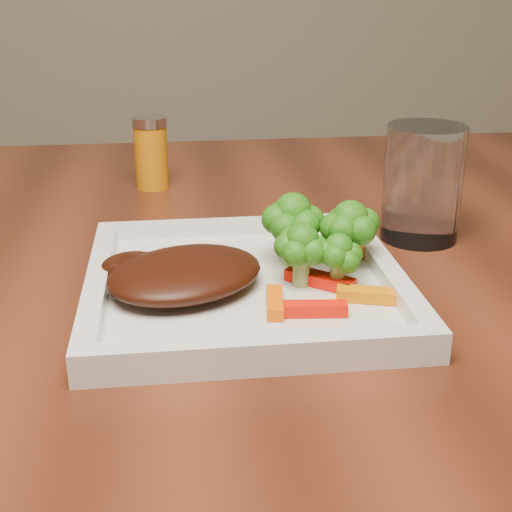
{
  "coord_description": "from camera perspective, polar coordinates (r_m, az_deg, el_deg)",
  "views": [
    {
      "loc": [
        -0.04,
        -0.77,
        1.02
      ],
      "look_at": [
        0.03,
        -0.21,
        0.79
      ],
      "focal_mm": 50.0,
      "sensor_mm": 36.0,
      "label": 1
    }
  ],
  "objects": [
    {
      "name": "carrot_2",
      "position": [
        0.57,
        1.51,
        -3.73
      ],
      "size": [
        0.02,
        0.05,
        0.01
      ],
      "primitive_type": "cube",
      "rotation": [
        0.0,
        0.0,
        1.45
      ],
      "color": "#EA5903",
      "rests_on": "plate"
    },
    {
      "name": "carrot_5",
      "position": [
        0.62,
        5.13,
        -1.88
      ],
      "size": [
        0.06,
        0.05,
        0.01
      ],
      "primitive_type": "cube",
      "rotation": [
        0.0,
        0.0,
        -0.67
      ],
      "color": "#F01203",
      "rests_on": "plate"
    },
    {
      "name": "spice_shaker",
      "position": [
        0.93,
        -8.39,
        8.18
      ],
      "size": [
        0.05,
        0.05,
        0.09
      ],
      "primitive_type": "cylinder",
      "rotation": [
        0.0,
        0.0,
        0.38
      ],
      "color": "#C3720A",
      "rests_on": "dining_table"
    },
    {
      "name": "broccoli_1",
      "position": [
        0.64,
        7.48,
        1.57
      ],
      "size": [
        0.07,
        0.07,
        0.06
      ],
      "primitive_type": null,
      "rotation": [
        0.0,
        0.0,
        -0.11
      ],
      "color": "#236C12",
      "rests_on": "plate"
    },
    {
      "name": "plate",
      "position": [
        0.62,
        -0.91,
        -2.68
      ],
      "size": [
        0.27,
        0.27,
        0.01
      ],
      "primitive_type": "cube",
      "color": "silver",
      "rests_on": "dining_table"
    },
    {
      "name": "broccoli_2",
      "position": [
        0.6,
        6.59,
        0.03
      ],
      "size": [
        0.06,
        0.06,
        0.06
      ],
      "primitive_type": null,
      "rotation": [
        0.0,
        0.0,
        0.3
      ],
      "color": "#266811",
      "rests_on": "plate"
    },
    {
      "name": "broccoli_0",
      "position": [
        0.65,
        2.95,
        2.24
      ],
      "size": [
        0.07,
        0.07,
        0.07
      ],
      "primitive_type": null,
      "rotation": [
        0.0,
        0.0,
        -0.14
      ],
      "color": "#3D7613",
      "rests_on": "plate"
    },
    {
      "name": "broccoli_3",
      "position": [
        0.61,
        3.67,
        0.36
      ],
      "size": [
        0.06,
        0.06,
        0.06
      ],
      "primitive_type": null,
      "rotation": [
        0.0,
        0.0,
        0.09
      ],
      "color": "#226F12",
      "rests_on": "plate"
    },
    {
      "name": "carrot_0",
      "position": [
        0.57,
        4.76,
        -4.23
      ],
      "size": [
        0.05,
        0.02,
        0.01
      ],
      "primitive_type": "cube",
      "rotation": [
        0.0,
        0.0,
        -0.1
      ],
      "color": "red",
      "rests_on": "plate"
    },
    {
      "name": "carrot_1",
      "position": [
        0.59,
        9.35,
        -3.1
      ],
      "size": [
        0.06,
        0.03,
        0.01
      ],
      "primitive_type": "cube",
      "rotation": [
        0.0,
        0.0,
        -0.28
      ],
      "color": "orange",
      "rests_on": "plate"
    },
    {
      "name": "carrot_3",
      "position": [
        0.68,
        7.1,
        0.45
      ],
      "size": [
        0.06,
        0.03,
        0.01
      ],
      "primitive_type": "cube",
      "rotation": [
        0.0,
        0.0,
        -0.25
      ],
      "color": "#FC6304",
      "rests_on": "plate"
    },
    {
      "name": "steak",
      "position": [
        0.61,
        -5.7,
        -1.42
      ],
      "size": [
        0.17,
        0.16,
        0.03
      ],
      "primitive_type": "ellipsoid",
      "rotation": [
        0.0,
        0.0,
        0.47
      ],
      "color": "#371208",
      "rests_on": "plate"
    },
    {
      "name": "drinking_glass",
      "position": [
        0.76,
        13.19,
        5.67
      ],
      "size": [
        0.09,
        0.09,
        0.12
      ],
      "primitive_type": "cylinder",
      "rotation": [
        0.0,
        0.0,
        -0.1
      ],
      "color": "silver",
      "rests_on": "dining_table"
    }
  ]
}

